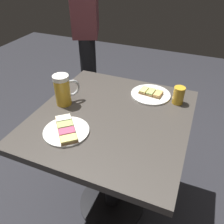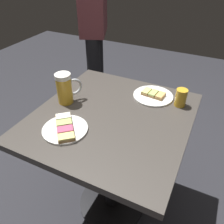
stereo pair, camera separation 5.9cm
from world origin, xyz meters
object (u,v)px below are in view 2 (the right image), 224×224
(plate_far, at_px, (153,95))
(patron_standing, at_px, (94,27))
(plate_near, at_px, (65,128))
(beer_glass_small, at_px, (181,98))
(beer_mug, at_px, (65,88))

(plate_far, bearing_deg, patron_standing, 143.20)
(plate_near, bearing_deg, beer_glass_small, 45.62)
(plate_far, height_order, patron_standing, patron_standing)
(beer_glass_small, distance_m, patron_standing, 0.96)
(plate_near, height_order, beer_glass_small, beer_glass_small)
(patron_standing, bearing_deg, plate_near, -0.67)
(plate_far, relative_size, beer_mug, 1.33)
(plate_far, distance_m, patron_standing, 0.83)
(beer_glass_small, bearing_deg, beer_mug, -157.21)
(plate_far, relative_size, beer_glass_small, 2.35)
(beer_mug, bearing_deg, plate_near, -56.83)
(beer_glass_small, xyz_separation_m, patron_standing, (-0.81, 0.51, 0.14))
(plate_near, relative_size, beer_mug, 1.26)
(plate_near, bearing_deg, beer_mug, 123.17)
(plate_near, bearing_deg, plate_far, 59.08)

